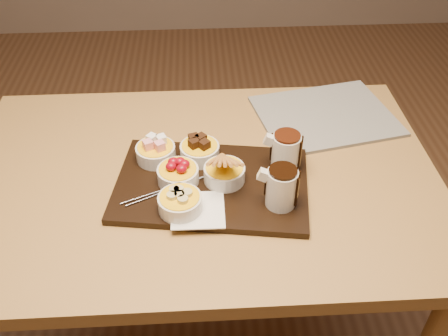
{
  "coord_description": "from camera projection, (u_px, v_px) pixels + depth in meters",
  "views": [
    {
      "loc": [
        0.01,
        -0.95,
        1.57
      ],
      "look_at": [
        0.06,
        -0.05,
        0.81
      ],
      "focal_mm": 40.0,
      "sensor_mm": 36.0,
      "label": 1
    }
  ],
  "objects": [
    {
      "name": "fondue_skewers",
      "position": [
        173.0,
        187.0,
        1.19
      ],
      "size": [
        0.13,
        0.25,
        0.01
      ],
      "primitive_type": null,
      "rotation": [
        0.0,
        0.0,
        -1.16
      ],
      "color": "silver",
      "rests_on": "serving_board"
    },
    {
      "name": "bowl_bananas",
      "position": [
        180.0,
        203.0,
        1.12
      ],
      "size": [
        0.1,
        0.1,
        0.04
      ],
      "primitive_type": "cylinder",
      "color": "silver",
      "rests_on": "serving_board"
    },
    {
      "name": "serving_board",
      "position": [
        212.0,
        185.0,
        1.21
      ],
      "size": [
        0.5,
        0.36,
        0.02
      ],
      "primitive_type": "cube",
      "rotation": [
        0.0,
        0.0,
        -0.15
      ],
      "color": "black",
      "rests_on": "dining_table"
    },
    {
      "name": "newspaper",
      "position": [
        325.0,
        116.0,
        1.44
      ],
      "size": [
        0.43,
        0.37,
        0.01
      ],
      "primitive_type": "cube",
      "rotation": [
        0.0,
        0.0,
        0.21
      ],
      "color": "beige",
      "rests_on": "dining_table"
    },
    {
      "name": "pitcher_dark_chocolate",
      "position": [
        281.0,
        188.0,
        1.12
      ],
      "size": [
        0.08,
        0.08,
        0.1
      ],
      "primitive_type": "cylinder",
      "rotation": [
        0.0,
        0.0,
        -0.15
      ],
      "color": "silver",
      "rests_on": "serving_board"
    },
    {
      "name": "dining_table",
      "position": [
        201.0,
        202.0,
        1.32
      ],
      "size": [
        1.2,
        0.8,
        0.75
      ],
      "color": "#A2793C",
      "rests_on": "ground"
    },
    {
      "name": "bowl_cake",
      "position": [
        200.0,
        152.0,
        1.26
      ],
      "size": [
        0.1,
        0.1,
        0.04
      ],
      "primitive_type": "cylinder",
      "color": "silver",
      "rests_on": "serving_board"
    },
    {
      "name": "napkin",
      "position": [
        198.0,
        210.0,
        1.13
      ],
      "size": [
        0.12,
        0.12,
        0.0
      ],
      "primitive_type": "cube",
      "rotation": [
        0.0,
        0.0,
        -0.01
      ],
      "color": "white",
      "rests_on": "serving_board"
    },
    {
      "name": "bowl_marshmallows",
      "position": [
        156.0,
        153.0,
        1.26
      ],
      "size": [
        0.1,
        0.1,
        0.04
      ],
      "primitive_type": "cylinder",
      "color": "silver",
      "rests_on": "serving_board"
    },
    {
      "name": "pitcher_milk_chocolate",
      "position": [
        286.0,
        153.0,
        1.21
      ],
      "size": [
        0.08,
        0.08,
        0.1
      ],
      "primitive_type": "cylinder",
      "rotation": [
        0.0,
        0.0,
        -0.15
      ],
      "color": "silver",
      "rests_on": "serving_board"
    },
    {
      "name": "bowl_biscotti",
      "position": [
        224.0,
        174.0,
        1.2
      ],
      "size": [
        0.1,
        0.1,
        0.04
      ],
      "primitive_type": "cylinder",
      "color": "silver",
      "rests_on": "serving_board"
    },
    {
      "name": "bowl_strawberries",
      "position": [
        178.0,
        175.0,
        1.19
      ],
      "size": [
        0.1,
        0.1,
        0.04
      ],
      "primitive_type": "cylinder",
      "color": "silver",
      "rests_on": "serving_board"
    },
    {
      "name": "ground",
      "position": [
        207.0,
        336.0,
        1.74
      ],
      "size": [
        5.0,
        5.0,
        0.0
      ],
      "primitive_type": "plane",
      "color": "#55331D",
      "rests_on": "ground"
    }
  ]
}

